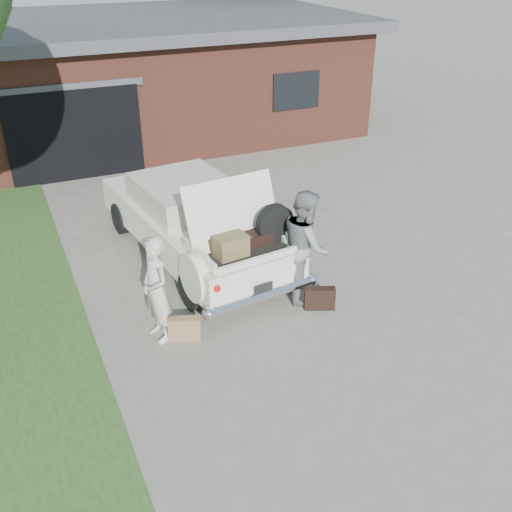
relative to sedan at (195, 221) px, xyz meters
name	(u,v)px	position (x,y,z in m)	size (l,w,h in m)	color
ground	(272,336)	(0.20, -2.94, -0.73)	(90.00, 90.00, 0.00)	gray
house	(138,75)	(1.19, 8.53, 0.94)	(12.80, 7.80, 3.30)	brown
sedan	(195,221)	(0.00, 0.00, 0.00)	(2.52, 5.15, 1.99)	white
woman_left	(156,290)	(-1.36, -2.26, 0.11)	(0.61, 0.40, 1.68)	beige
woman_right	(305,245)	(1.20, -2.08, 0.22)	(0.92, 0.72, 1.90)	gray
suitcase_left	(184,329)	(-1.03, -2.47, -0.54)	(0.49, 0.16, 0.38)	#98754D
suitcase_right	(320,298)	(1.24, -2.56, -0.54)	(0.50, 0.16, 0.38)	black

